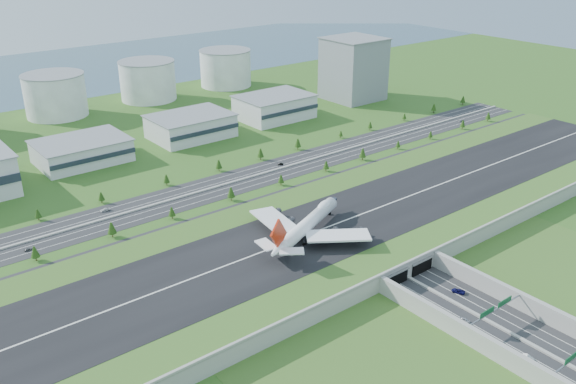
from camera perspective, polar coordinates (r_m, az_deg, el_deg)
ground at (r=317.53m, az=4.42°, el=-4.34°), size 1200.00×1200.00×0.00m
airfield_deck at (r=315.56m, az=4.46°, el=-3.68°), size 520.00×100.00×9.20m
underpass_road at (r=263.07m, az=19.53°, el=-11.46°), size 38.80×120.40×8.00m
sign_gantry_near at (r=262.91m, az=18.83°, el=-10.44°), size 38.70×0.70×9.80m
north_expressway at (r=385.39m, az=-5.15°, el=0.90°), size 560.00×36.00×0.12m
tree_row at (r=388.60m, az=-3.93°, el=1.89°), size 506.08×48.71×8.46m
hangar_mid_a at (r=438.89m, az=-18.73°, el=3.64°), size 58.00×42.00×15.00m
hangar_mid_b at (r=471.28m, az=-9.09°, el=6.09°), size 58.00×42.00×17.00m
hangar_mid_c at (r=512.88m, az=-1.28°, el=7.95°), size 58.00×42.00×19.00m
office_tower at (r=572.61m, az=6.14°, el=11.36°), size 46.00×46.00×55.00m
fuel_tank_b at (r=553.19m, az=-20.94°, el=8.43°), size 50.00×50.00×35.00m
fuel_tank_c at (r=583.13m, az=-12.98°, el=10.11°), size 50.00×50.00×35.00m
fuel_tank_d at (r=623.31m, az=-5.86°, el=11.44°), size 50.00×50.00×35.00m
bay_water at (r=725.76m, az=-22.53°, el=10.12°), size 1200.00×260.00×0.06m
boeing_747 at (r=299.10m, az=1.79°, el=-3.07°), size 66.72×61.67×22.00m
car_0 at (r=264.54m, az=16.22°, el=-11.42°), size 2.93×4.93×1.57m
car_1 at (r=252.45m, az=21.54°, el=-14.17°), size 2.01×4.61×1.47m
car_2 at (r=282.26m, az=15.65°, el=-8.92°), size 4.75×6.48×1.64m
car_4 at (r=330.97m, az=-23.12°, el=-4.96°), size 3.98×1.75×1.33m
car_5 at (r=411.69m, az=-0.74°, el=2.63°), size 4.27×2.61×1.33m
car_6 at (r=525.37m, az=15.92°, el=6.44°), size 5.34×2.48×1.48m
car_7 at (r=360.33m, az=-16.79°, el=-1.61°), size 6.06×3.34×1.66m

